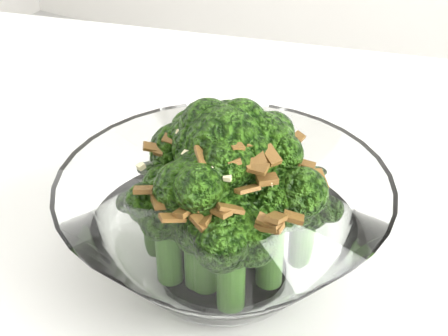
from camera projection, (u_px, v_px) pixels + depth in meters
The scene contains 2 objects.
table at pixel (42, 289), 0.56m from camera, with size 1.36×1.07×0.75m.
broccoli_dish at pixel (223, 217), 0.45m from camera, with size 0.22×0.22×0.13m.
Camera 1 is at (0.38, -0.36, 1.08)m, focal length 55.00 mm.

